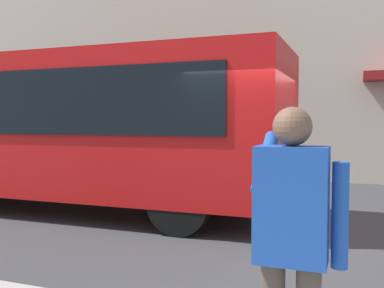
{
  "coord_description": "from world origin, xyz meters",
  "views": [
    {
      "loc": [
        -1.19,
        6.91,
        1.77
      ],
      "look_at": [
        1.59,
        -0.44,
        1.37
      ],
      "focal_mm": 41.04,
      "sensor_mm": 36.0,
      "label": 1
    }
  ],
  "objects": [
    {
      "name": "ground_plane",
      "position": [
        0.0,
        0.0,
        0.0
      ],
      "size": [
        60.0,
        60.0,
        0.0
      ],
      "primitive_type": "plane",
      "color": "#38383A"
    },
    {
      "name": "red_bus",
      "position": [
        4.4,
        -0.4,
        1.68
      ],
      "size": [
        9.05,
        2.54,
        3.08
      ],
      "color": "red",
      "rests_on": "ground_plane"
    },
    {
      "name": "pedestrian_photographer",
      "position": [
        -0.85,
        4.43,
        1.14
      ],
      "size": [
        0.53,
        0.52,
        1.7
      ],
      "color": "#4C4238",
      "rests_on": "sidewalk_curb"
    }
  ]
}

